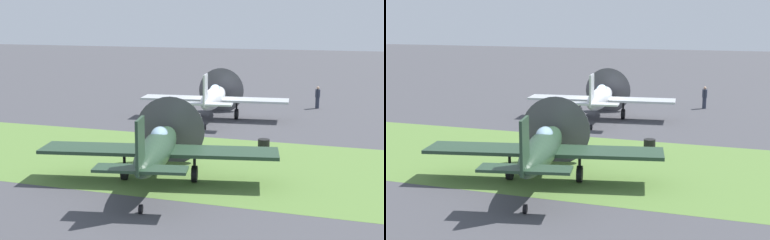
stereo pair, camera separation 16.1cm
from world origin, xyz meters
TOP-DOWN VIEW (x-y plane):
  - ground_plane at (0.00, 0.00)m, footprint 160.00×160.00m
  - grass_verge at (0.00, -11.14)m, footprint 120.00×11.00m
  - airplane_lead at (-0.19, -0.09)m, footprint 10.40×8.26m
  - airplane_wingman at (1.44, -14.77)m, footprint 10.44×8.34m
  - ground_crew_chief at (6.30, 6.71)m, footprint 0.38×0.60m
  - fuel_drum at (4.95, -8.88)m, footprint 0.60×0.60m

SIDE VIEW (x-z plane):
  - ground_plane at x=0.00m, z-range 0.00..0.00m
  - grass_verge at x=0.00m, z-range 0.00..0.01m
  - fuel_drum at x=4.95m, z-range 0.00..0.90m
  - ground_crew_chief at x=6.30m, z-range 0.05..1.78m
  - airplane_lead at x=-0.19m, z-range -0.30..3.39m
  - airplane_wingman at x=1.44m, z-range -0.30..3.40m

